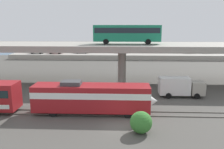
# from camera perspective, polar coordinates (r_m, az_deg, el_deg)

# --- Properties ---
(ground_plane) EXTENTS (260.00, 260.00, 0.00)m
(ground_plane) POSITION_cam_1_polar(r_m,az_deg,el_deg) (27.15, 2.12, -12.25)
(ground_plane) COLOR #4C4944
(rail_strip_near) EXTENTS (110.00, 0.12, 0.12)m
(rail_strip_near) POSITION_cam_1_polar(r_m,az_deg,el_deg) (30.11, 2.17, -9.63)
(rail_strip_near) COLOR #59544C
(rail_strip_near) RESTS_ON ground_plane
(rail_strip_far) EXTENTS (110.00, 0.12, 0.12)m
(rail_strip_far) POSITION_cam_1_polar(r_m,az_deg,el_deg) (31.54, 2.19, -8.61)
(rail_strip_far) COLOR #59544C
(rail_strip_far) RESTS_ON ground_plane
(train_locomotive) EXTENTS (15.41, 3.04, 4.18)m
(train_locomotive) POSITION_cam_1_polar(r_m,az_deg,el_deg) (30.29, -3.51, -5.24)
(train_locomotive) COLOR maroon
(train_locomotive) RESTS_ON ground_plane
(highway_overpass) EXTENTS (96.00, 11.17, 7.45)m
(highway_overpass) POSITION_cam_1_polar(r_m,az_deg,el_deg) (44.99, 2.39, 6.35)
(highway_overpass) COLOR #9E998E
(highway_overpass) RESTS_ON ground_plane
(transit_bus_on_overpass) EXTENTS (12.00, 2.68, 3.40)m
(transit_bus_on_overpass) POSITION_cam_1_polar(r_m,az_deg,el_deg) (44.38, 3.56, 9.80)
(transit_bus_on_overpass) COLOR #197A56
(transit_bus_on_overpass) RESTS_ON highway_overpass
(service_truck_west) EXTENTS (6.80, 2.46, 3.04)m
(service_truck_west) POSITION_cam_1_polar(r_m,az_deg,el_deg) (38.76, 15.66, -2.70)
(service_truck_west) COLOR #9E998C
(service_truck_west) RESTS_ON ground_plane
(pier_parking_lot) EXTENTS (71.28, 12.01, 1.57)m
(pier_parking_lot) POSITION_cam_1_polar(r_m,az_deg,el_deg) (80.45, 2.43, 4.50)
(pier_parking_lot) COLOR #9E998E
(pier_parking_lot) RESTS_ON ground_plane
(parked_car_0) EXTENTS (4.38, 1.99, 1.50)m
(parked_car_0) POSITION_cam_1_polar(r_m,az_deg,el_deg) (80.57, -7.10, 5.54)
(parked_car_0) COLOR #B7B7BC
(parked_car_0) RESTS_ON pier_parking_lot
(parked_car_1) EXTENTS (4.02, 1.82, 1.50)m
(parked_car_1) POSITION_cam_1_polar(r_m,az_deg,el_deg) (83.70, 17.82, 5.30)
(parked_car_1) COLOR #9E998C
(parked_car_1) RESTS_ON pier_parking_lot
(parked_car_2) EXTENTS (4.49, 2.00, 1.50)m
(parked_car_2) POSITION_cam_1_polar(r_m,az_deg,el_deg) (85.67, 21.34, 5.20)
(parked_car_2) COLOR #0C4C26
(parked_car_2) RESTS_ON pier_parking_lot
(parked_car_3) EXTENTS (4.48, 1.96, 1.50)m
(parked_car_3) POSITION_cam_1_polar(r_m,az_deg,el_deg) (82.47, -17.24, 5.25)
(parked_car_3) COLOR #515459
(parked_car_3) RESTS_ON pier_parking_lot
(parked_car_4) EXTENTS (4.22, 1.89, 1.50)m
(parked_car_4) POSITION_cam_1_polar(r_m,az_deg,el_deg) (83.73, -6.90, 5.78)
(parked_car_4) COLOR black
(parked_car_4) RESTS_ON pier_parking_lot
(parked_car_5) EXTENTS (4.47, 2.00, 1.50)m
(parked_car_5) POSITION_cam_1_polar(r_m,az_deg,el_deg) (80.71, -13.16, 5.33)
(parked_car_5) COLOR maroon
(parked_car_5) RESTS_ON pier_parking_lot
(parked_car_6) EXTENTS (4.52, 1.89, 1.50)m
(parked_car_6) POSITION_cam_1_polar(r_m,az_deg,el_deg) (82.68, 8.79, 5.65)
(parked_car_6) COLOR black
(parked_car_6) RESTS_ON pier_parking_lot
(parked_car_7) EXTENTS (4.28, 1.89, 1.50)m
(parked_car_7) POSITION_cam_1_polar(r_m,az_deg,el_deg) (80.79, 2.56, 5.64)
(parked_car_7) COLOR #515459
(parked_car_7) RESTS_ON pier_parking_lot
(harbor_water) EXTENTS (140.00, 36.00, 0.01)m
(harbor_water) POSITION_cam_1_polar(r_m,az_deg,el_deg) (103.38, 2.46, 5.70)
(harbor_water) COLOR #385B7A
(harbor_water) RESTS_ON ground_plane
(shrub_right) EXTENTS (2.30, 2.30, 2.30)m
(shrub_right) POSITION_cam_1_polar(r_m,az_deg,el_deg) (25.58, 6.84, -11.10)
(shrub_right) COLOR #35752E
(shrub_right) RESTS_ON ground_plane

